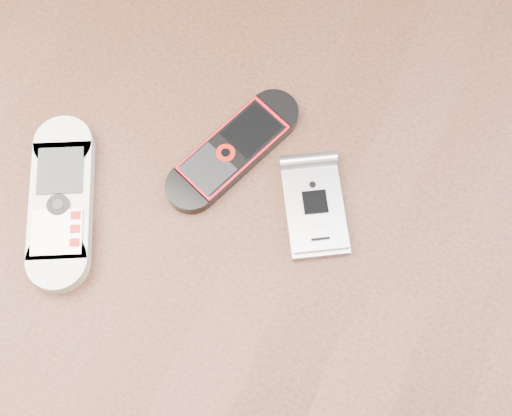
# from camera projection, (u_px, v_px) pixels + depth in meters

# --- Properties ---
(ground) EXTENTS (4.00, 4.00, 0.00)m
(ground) POSITION_uv_depth(u_px,v_px,m) (254.00, 351.00, 1.28)
(ground) COLOR #472B19
(ground) RESTS_ON ground
(table) EXTENTS (1.20, 0.80, 0.75)m
(table) POSITION_uv_depth(u_px,v_px,m) (251.00, 247.00, 0.68)
(table) COLOR black
(table) RESTS_ON ground
(nokia_white) EXTENTS (0.11, 0.15, 0.02)m
(nokia_white) POSITION_uv_depth(u_px,v_px,m) (61.00, 202.00, 0.57)
(nokia_white) COLOR beige
(nokia_white) RESTS_ON table
(nokia_black_red) EXTENTS (0.08, 0.14, 0.01)m
(nokia_black_red) POSITION_uv_depth(u_px,v_px,m) (233.00, 150.00, 0.59)
(nokia_black_red) COLOR black
(nokia_black_red) RESTS_ON table
(motorola_razr) EXTENTS (0.09, 0.10, 0.01)m
(motorola_razr) POSITION_uv_depth(u_px,v_px,m) (315.00, 208.00, 0.57)
(motorola_razr) COLOR #BABABF
(motorola_razr) RESTS_ON table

